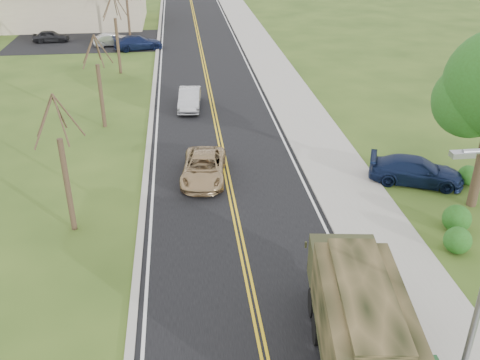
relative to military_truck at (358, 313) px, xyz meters
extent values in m
cube|color=black|center=(-2.64, 38.59, -1.84)|extent=(8.00, 120.00, 0.01)
cube|color=#9E998E|center=(1.51, 38.59, -1.78)|extent=(0.30, 120.00, 0.12)
cube|color=#9E998E|center=(3.26, 38.59, -1.79)|extent=(3.20, 120.00, 0.10)
cube|color=#9E998E|center=(-6.79, 38.59, -1.79)|extent=(0.30, 120.00, 0.10)
cube|color=gray|center=(1.06, -1.91, 5.91)|extent=(0.50, 0.22, 0.12)
sphere|color=#224E16|center=(7.56, 9.09, 3.11)|extent=(3.24, 3.24, 3.24)
cylinder|color=#38281C|center=(-9.64, 8.59, 0.26)|extent=(0.24, 0.24, 4.20)
cylinder|color=#38281C|center=(-9.17, 8.71, 3.28)|extent=(1.01, 0.33, 1.90)
cylinder|color=#38281C|center=(-9.61, 9.20, 3.21)|extent=(0.13, 1.29, 1.74)
cylinder|color=#38281C|center=(-10.10, 8.76, 3.28)|extent=(0.98, 0.43, 1.90)
cylinder|color=#38281C|center=(-10.03, 8.11, 3.21)|extent=(0.79, 1.05, 1.77)
cylinder|color=#38281C|center=(-9.38, 8.17, 3.28)|extent=(0.58, 0.90, 1.90)
cylinder|color=#38281C|center=(-9.64, 20.59, 0.14)|extent=(0.24, 0.24, 3.96)
cylinder|color=#38281C|center=(-9.20, 20.71, 2.99)|extent=(0.96, 0.32, 1.79)
cylinder|color=#38281C|center=(-9.61, 21.17, 2.92)|extent=(0.12, 1.22, 1.65)
cylinder|color=#38281C|center=(-10.08, 20.75, 2.99)|extent=(0.93, 0.41, 1.79)
cylinder|color=#38281C|center=(-10.01, 20.13, 2.92)|extent=(0.75, 0.99, 1.67)
cylinder|color=#38281C|center=(-9.39, 20.20, 2.99)|extent=(0.55, 0.85, 1.80)
cylinder|color=#38281C|center=(-9.64, 32.59, 0.38)|extent=(0.24, 0.24, 4.44)
cylinder|color=#38281C|center=(-9.14, 32.72, 3.58)|extent=(1.07, 0.35, 2.00)
cylinder|color=#38281C|center=(-9.61, 33.24, 3.49)|extent=(0.13, 1.36, 1.84)
cylinder|color=#38281C|center=(-10.13, 32.77, 3.58)|extent=(1.03, 0.46, 2.00)
cylinder|color=#38281C|center=(-10.06, 32.08, 3.49)|extent=(0.83, 1.10, 1.87)
cylinder|color=#38281C|center=(-9.36, 32.15, 3.58)|extent=(0.61, 0.95, 2.01)
cylinder|color=#38281C|center=(-9.64, 44.59, 0.20)|extent=(0.24, 0.24, 4.08)
cube|color=tan|center=(-18.64, 54.59, 0.26)|extent=(20.00, 12.00, 4.20)
cube|color=black|center=(-12.64, 44.59, -1.83)|extent=(18.00, 10.00, 0.02)
cylinder|color=black|center=(-0.85, 0.87, -1.34)|extent=(0.45, 1.04, 1.00)
cylinder|color=black|center=(1.05, 0.62, -1.34)|extent=(0.45, 1.04, 1.00)
cylinder|color=black|center=(-0.69, 2.13, -1.34)|extent=(0.45, 1.04, 1.00)
cylinder|color=black|center=(1.22, 1.88, -1.34)|extent=(0.45, 1.04, 1.00)
cube|color=#32341C|center=(0.03, 0.20, -0.88)|extent=(3.01, 6.62, 0.32)
cube|color=#32341C|center=(0.33, 2.51, -0.11)|extent=(2.40, 2.01, 1.28)
cube|color=black|center=(0.44, 3.32, 0.07)|extent=(2.00, 0.33, 0.64)
cube|color=#32341C|center=(-0.08, -0.57, -0.66)|extent=(2.90, 5.10, 0.14)
cube|color=black|center=(-0.08, -0.57, 0.30)|extent=(2.90, 5.10, 1.83)
cube|color=black|center=(-0.08, -0.57, 1.26)|extent=(2.08, 4.99, 0.23)
imported|color=#A3865C|center=(-3.84, 12.65, -1.21)|extent=(2.63, 4.78, 1.27)
imported|color=#B8B8BD|center=(-4.22, 23.41, -1.18)|extent=(1.72, 4.11, 1.32)
imported|color=#0F1A38|center=(6.64, 11.04, -1.18)|extent=(4.94, 3.39, 1.33)
imported|color=black|center=(-17.52, 44.69, -1.24)|extent=(3.60, 1.60, 1.20)
imported|color=#B0AFB4|center=(-11.18, 42.40, -1.23)|extent=(3.87, 1.90, 1.22)
imported|color=#10193C|center=(-8.61, 40.59, -1.18)|extent=(4.91, 2.88, 1.34)
camera|label=1|loc=(-4.78, -11.57, 10.60)|focal=40.00mm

